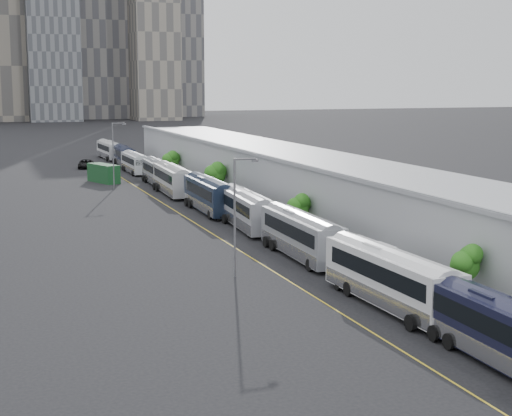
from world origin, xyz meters
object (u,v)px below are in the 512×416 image
bus_7 (158,174)px  bus_8 (135,164)px  bus_1 (505,338)px  street_lamp_far (114,151)px  street_lamp_near (237,209)px  bus_6 (173,182)px  bus_9 (124,157)px  bus_10 (109,151)px  bus_2 (390,283)px  suv (86,164)px  bus_5 (209,198)px  bus_4 (247,213)px  bus_3 (301,239)px  shipping_container (104,173)px

bus_7 → bus_8: size_ratio=1.08×
bus_1 → street_lamp_far: street_lamp_far is taller
bus_7 → street_lamp_near: bearing=-95.1°
bus_6 → bus_9: size_ratio=1.12×
bus_7 → street_lamp_near: size_ratio=1.36×
bus_10 → bus_1: bearing=-92.0°
bus_8 → street_lamp_near: (-6.70, -74.38, 3.97)m
bus_6 → bus_7: bearing=89.7°
bus_2 → bus_7: (-0.16, 69.47, -0.14)m
bus_8 → street_lamp_far: (-6.69, -19.17, 4.03)m
suv → bus_8: bearing=-46.7°
bus_5 → suv: size_ratio=2.49×
bus_7 → street_lamp_near: street_lamp_near is taller
bus_4 → bus_5: 11.56m
bus_1 → bus_3: bearing=90.2°
street_lamp_far → bus_6: bearing=-51.6°
bus_4 → bus_8: bus_4 is taller
shipping_container → suv: (0.25, 21.45, -0.63)m
bus_8 → suv: bus_8 is taller
street_lamp_far → bus_9: bearing=77.2°
street_lamp_near → street_lamp_far: size_ratio=0.99×
bus_10 → street_lamp_far: 46.07m
bus_4 → street_lamp_near: size_ratio=1.44×
bus_3 → bus_6: 42.47m
bus_2 → bus_7: bearing=88.4°
bus_8 → shipping_container: bearing=-123.1°
bus_4 → bus_9: bearing=94.4°
bus_1 → bus_10: bearing=90.9°
bus_7 → street_lamp_near: 58.26m
bus_10 → street_lamp_near: (-6.78, -100.61, 3.89)m
bus_3 → bus_4: bus_3 is taller
bus_5 → street_lamp_far: (-6.96, 24.15, 3.78)m
street_lamp_near → bus_2: bearing=-58.8°
bus_1 → bus_6: (-0.79, 70.90, 0.12)m
bus_8 → suv: size_ratio=2.14×
bus_1 → bus_7: 81.57m
bus_1 → bus_8: bearing=91.0°
street_lamp_near → bus_4: bearing=68.6°
bus_2 → bus_8: bus_2 is taller
bus_5 → street_lamp_near: 32.05m
bus_2 → bus_1: bearing=-90.9°
bus_4 → bus_5: (-0.68, 11.54, 0.05)m
street_lamp_far → bus_1: bearing=-84.7°
bus_1 → bus_6: size_ratio=0.93×
bus_4 → street_lamp_far: size_ratio=1.42×
bus_6 → suv: 38.53m
street_lamp_near → street_lamp_far: (0.01, 55.21, 0.06)m
bus_9 → bus_5: bearing=-87.6°
street_lamp_near → bus_10: bearing=86.1°
street_lamp_far → shipping_container: (-0.33, 8.34, -4.09)m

